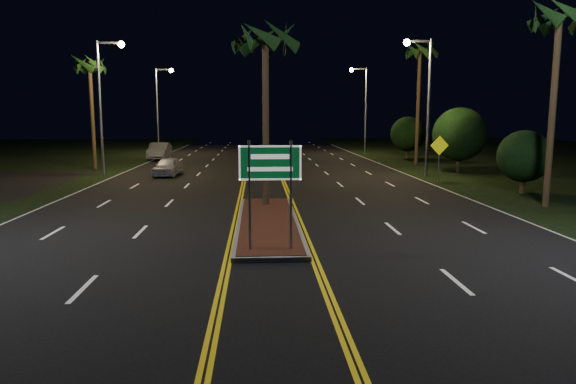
{
  "coord_description": "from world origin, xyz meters",
  "views": [
    {
      "loc": [
        -0.35,
        -11.89,
        4.04
      ],
      "look_at": [
        0.49,
        2.44,
        1.9
      ],
      "focal_mm": 32.0,
      "sensor_mm": 36.0,
      "label": 1
    }
  ],
  "objects": [
    {
      "name": "shrub_far",
      "position": [
        13.8,
        36.0,
        2.34
      ],
      "size": [
        3.24,
        3.24,
        3.96
      ],
      "color": "#382819",
      "rests_on": "ground"
    },
    {
      "name": "palm_median",
      "position": [
        0.0,
        10.5,
        7.28
      ],
      "size": [
        2.4,
        2.4,
        8.3
      ],
      "color": "#382819",
      "rests_on": "ground"
    },
    {
      "name": "shrub_near",
      "position": [
        13.5,
        14.0,
        1.95
      ],
      "size": [
        2.7,
        2.7,
        3.3
      ],
      "color": "#382819",
      "rests_on": "ground"
    },
    {
      "name": "warning_sign",
      "position": [
        10.8,
        19.05,
        1.86
      ],
      "size": [
        1.18,
        0.16,
        2.82
      ],
      "rotation": [
        0.0,
        0.0,
        0.11
      ],
      "color": "gray",
      "rests_on": "ground"
    },
    {
      "name": "palm_right_near",
      "position": [
        12.5,
        10.0,
        8.21
      ],
      "size": [
        2.4,
        2.4,
        9.3
      ],
      "color": "#382819",
      "rests_on": "ground"
    },
    {
      "name": "car_near",
      "position": [
        -6.47,
        23.21,
        0.73
      ],
      "size": [
        2.27,
        4.54,
        1.46
      ],
      "primitive_type": "imported",
      "rotation": [
        0.0,
        0.0,
        -0.09
      ],
      "color": "#B5B6BC",
      "rests_on": "ground"
    },
    {
      "name": "streetlight_right_mid",
      "position": [
        10.61,
        22.0,
        5.66
      ],
      "size": [
        1.91,
        0.44,
        9.0
      ],
      "color": "gray",
      "rests_on": "ground"
    },
    {
      "name": "palm_left_far",
      "position": [
        -12.8,
        28.0,
        7.75
      ],
      "size": [
        2.4,
        2.4,
        8.8
      ],
      "color": "#382819",
      "rests_on": "ground"
    },
    {
      "name": "streetlight_right_far",
      "position": [
        10.61,
        42.0,
        5.66
      ],
      "size": [
        1.91,
        0.44,
        9.0
      ],
      "color": "gray",
      "rests_on": "ground"
    },
    {
      "name": "shrub_mid",
      "position": [
        14.0,
        24.0,
        2.73
      ],
      "size": [
        3.78,
        3.78,
        4.62
      ],
      "color": "#382819",
      "rests_on": "ground"
    },
    {
      "name": "ground",
      "position": [
        0.0,
        0.0,
        0.0
      ],
      "size": [
        120.0,
        120.0,
        0.0
      ],
      "primitive_type": "plane",
      "color": "black",
      "rests_on": "ground"
    },
    {
      "name": "streetlight_left_far",
      "position": [
        -10.61,
        44.0,
        5.66
      ],
      "size": [
        1.91,
        0.44,
        9.0
      ],
      "color": "gray",
      "rests_on": "ground"
    },
    {
      "name": "car_far",
      "position": [
        -9.5,
        36.46,
        0.9
      ],
      "size": [
        2.43,
        5.45,
        1.8
      ],
      "primitive_type": "imported",
      "rotation": [
        0.0,
        0.0,
        0.02
      ],
      "color": "#989CA1",
      "rests_on": "ground"
    },
    {
      "name": "median_island",
      "position": [
        0.0,
        7.0,
        0.08
      ],
      "size": [
        2.25,
        10.25,
        0.17
      ],
      "color": "gray",
      "rests_on": "ground"
    },
    {
      "name": "streetlight_left_mid",
      "position": [
        -10.61,
        24.0,
        5.66
      ],
      "size": [
        1.91,
        0.44,
        9.0
      ],
      "color": "gray",
      "rests_on": "ground"
    },
    {
      "name": "highway_sign",
      "position": [
        0.0,
        2.8,
        2.4
      ],
      "size": [
        1.8,
        0.08,
        3.2
      ],
      "color": "gray",
      "rests_on": "ground"
    },
    {
      "name": "palm_right_far",
      "position": [
        12.8,
        30.0,
        9.14
      ],
      "size": [
        2.4,
        2.4,
        10.3
      ],
      "color": "#382819",
      "rests_on": "ground"
    }
  ]
}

